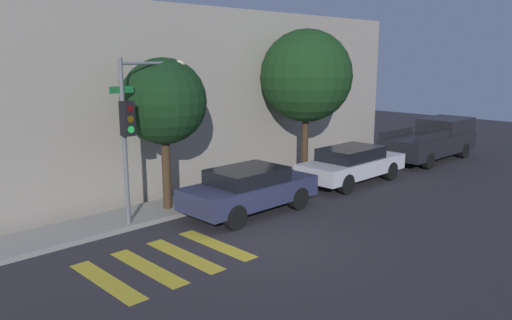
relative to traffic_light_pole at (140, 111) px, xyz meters
The scene contains 10 objects.
ground_plane 4.89m from the traffic_light_pole, 65.49° to the right, with size 60.00×60.00×0.00m, color #2D2B30.
sidewalk 3.55m from the traffic_light_pole, 23.46° to the left, with size 26.00×1.66×0.14m, color gray.
building_row 5.13m from the traffic_light_pole, 72.60° to the left, with size 26.00×6.00×6.33m, color #A89E8E.
crosswalk 4.23m from the traffic_light_pole, 112.28° to the right, with size 3.44×2.60×0.00m.
traffic_light_pole is the anchor object (origin of this frame).
sedan_near_corner 3.95m from the traffic_light_pole, 24.04° to the right, with size 4.26×1.82×1.40m.
sedan_middle 8.56m from the traffic_light_pole, ahead, with size 4.63×1.76×1.37m.
pickup_truck 14.67m from the traffic_light_pole, ahead, with size 5.58×2.00×1.82m.
tree_near_corner 1.24m from the traffic_light_pole, 25.00° to the left, with size 2.51×2.51×4.63m.
tree_midblock 7.56m from the traffic_light_pole, ahead, with size 3.47×3.47×5.67m.
Camera 1 is at (-8.64, -8.36, 4.61)m, focal length 35.00 mm.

